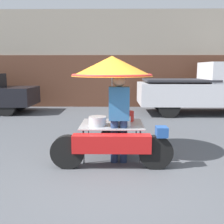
% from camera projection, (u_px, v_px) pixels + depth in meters
% --- Properties ---
extents(ground_plane, '(36.00, 36.00, 0.00)m').
position_uv_depth(ground_plane, '(114.00, 180.00, 4.07)').
color(ground_plane, '#4C4F54').
extents(shopfront_building, '(28.00, 2.06, 4.43)m').
position_uv_depth(shopfront_building, '(115.00, 60.00, 12.50)').
color(shopfront_building, gray).
rests_on(shopfront_building, ground).
extents(vendor_motorcycle_cart, '(2.21, 1.61, 2.03)m').
position_uv_depth(vendor_motorcycle_cart, '(112.00, 84.00, 4.85)').
color(vendor_motorcycle_cart, black).
rests_on(vendor_motorcycle_cart, ground).
extents(vendor_person, '(0.38, 0.23, 1.68)m').
position_uv_depth(vendor_person, '(119.00, 114.00, 4.69)').
color(vendor_person, navy).
rests_on(vendor_person, ground).
extents(pickup_truck, '(5.17, 1.90, 2.04)m').
position_uv_depth(pickup_truck, '(208.00, 89.00, 9.85)').
color(pickup_truck, black).
rests_on(pickup_truck, ground).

